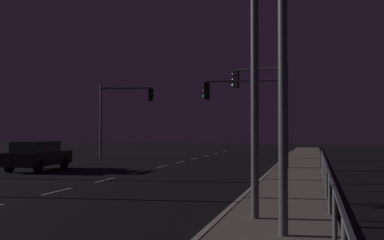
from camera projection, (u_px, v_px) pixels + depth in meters
The scene contains 11 objects.
ground_plane at pixel (110, 179), 21.25m from camera, with size 112.00×112.00×0.00m, color black.
sidewalk_right at pixel (295, 182), 19.28m from camera, with size 2.55×77.00×0.14m, color #9E937F.
lane_markings_center at pixel (138, 172), 24.64m from camera, with size 0.14×50.00×0.01m.
lane_edge_line at pixel (268, 172), 24.50m from camera, with size 0.14×53.00×0.01m.
car at pixel (38, 155), 25.54m from camera, with size 2.03×4.48×1.57m.
traffic_light_overhead_east at pixel (263, 96), 26.54m from camera, with size 3.16×0.66×5.66m.
traffic_light_mid_left at pixel (123, 107), 36.36m from camera, with size 4.19×0.73×5.60m.
traffic_light_far_right at pixel (248, 102), 26.11m from camera, with size 4.57×0.81×4.95m.
street_lamp_far_end at pixel (290, 26), 9.04m from camera, with size 1.09×1.30×6.60m.
street_lamp_across_street at pixel (240, 42), 11.19m from camera, with size 2.04×0.39×6.70m.
barrier_fence at pixel (328, 178), 12.94m from camera, with size 0.09×26.54×0.98m.
Camera 1 is at (8.77, -2.25, 2.15)m, focal length 45.01 mm.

